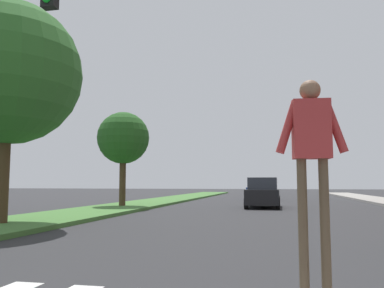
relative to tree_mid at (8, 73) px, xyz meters
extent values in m
plane|color=#2D2D30|center=(8.22, 15.10, -4.99)|extent=(140.00, 140.00, 0.00)
cube|color=#477A38|center=(0.14, 13.10, -4.91)|extent=(3.58, 64.00, 0.15)
cylinder|color=#4C3823|center=(0.00, 0.00, -3.12)|extent=(0.36, 0.36, 3.43)
sphere|color=#2D6628|center=(0.00, 0.00, 0.01)|extent=(4.72, 4.72, 4.72)
cylinder|color=#4C3823|center=(0.07, 9.97, -3.37)|extent=(0.36, 0.36, 2.92)
sphere|color=#23561E|center=(0.07, 9.97, -1.03)|extent=(2.94, 2.94, 2.94)
cylinder|color=brown|center=(8.97, -6.87, -4.16)|extent=(0.11, 0.11, 1.65)
cylinder|color=brown|center=(8.75, -6.89, -4.16)|extent=(0.11, 0.11, 1.65)
cube|color=#B23333|center=(8.86, -6.88, -3.03)|extent=(0.40, 0.27, 0.62)
cylinder|color=#B23333|center=(9.10, -6.86, -2.99)|extent=(0.27, 0.11, 0.58)
cylinder|color=#B23333|center=(8.62, -6.90, -2.99)|extent=(0.27, 0.11, 0.58)
sphere|color=#8C664C|center=(8.86, -6.88, -2.61)|extent=(0.24, 0.24, 0.22)
cube|color=black|center=(7.77, 12.17, -4.36)|extent=(1.88, 4.12, 0.82)
cube|color=#2D333D|center=(7.77, 11.96, -3.61)|extent=(1.63, 1.87, 0.67)
cylinder|color=black|center=(6.97, 13.78, -4.67)|extent=(0.23, 0.64, 0.64)
cylinder|color=black|center=(8.62, 13.75, -4.67)|extent=(0.23, 0.64, 0.64)
cylinder|color=black|center=(6.92, 10.58, -4.67)|extent=(0.23, 0.64, 0.64)
cylinder|color=black|center=(8.57, 10.56, -4.67)|extent=(0.23, 0.64, 0.64)
cube|color=navy|center=(7.16, 23.48, -4.35)|extent=(2.06, 4.36, 0.83)
cube|color=#2D333D|center=(7.14, 23.27, -3.59)|extent=(1.67, 2.02, 0.68)
cylinder|color=black|center=(6.51, 25.21, -4.67)|extent=(0.27, 0.66, 0.64)
cylinder|color=black|center=(8.07, 25.08, -4.67)|extent=(0.27, 0.66, 0.64)
cylinder|color=black|center=(6.25, 21.88, -4.67)|extent=(0.27, 0.66, 0.64)
cylinder|color=black|center=(7.81, 21.75, -4.67)|extent=(0.27, 0.66, 0.64)
cube|color=silver|center=(6.96, 38.26, -4.34)|extent=(2.12, 4.51, 0.84)
cube|color=#2D333D|center=(6.98, 38.04, -3.58)|extent=(1.69, 2.10, 0.69)
cylinder|color=black|center=(6.02, 39.91, -4.67)|extent=(0.28, 0.66, 0.64)
cylinder|color=black|center=(7.58, 40.06, -4.67)|extent=(0.28, 0.66, 0.64)
cylinder|color=black|center=(6.33, 36.46, -4.67)|extent=(0.28, 0.66, 0.64)
cylinder|color=black|center=(7.89, 36.60, -4.67)|extent=(0.28, 0.66, 0.64)
camera|label=1|loc=(8.48, -11.21, -3.59)|focal=37.28mm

